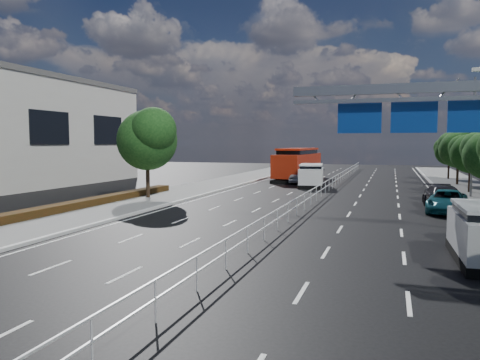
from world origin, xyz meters
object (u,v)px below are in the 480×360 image
(white_minivan, at_px, (311,176))
(overhead_gantry, at_px, (432,110))
(near_car_dark, at_px, (316,165))
(parked_car_dark, at_px, (445,198))
(near_car_silver, at_px, (297,177))
(parked_car_teal, at_px, (447,201))
(red_bus, at_px, (298,163))

(white_minivan, bearing_deg, overhead_gantry, -74.26)
(near_car_dark, distance_m, parked_car_dark, 45.05)
(near_car_silver, relative_size, near_car_dark, 0.97)
(white_minivan, height_order, near_car_silver, white_minivan)
(white_minivan, bearing_deg, parked_car_teal, -59.62)
(near_car_dark, bearing_deg, red_bus, 96.25)
(red_bus, bearing_deg, parked_car_teal, -55.52)
(overhead_gantry, height_order, parked_car_dark, overhead_gantry)
(overhead_gantry, distance_m, white_minivan, 23.30)
(red_bus, distance_m, parked_car_dark, 24.15)
(overhead_gantry, height_order, parked_car_teal, overhead_gantry)
(white_minivan, relative_size, near_car_dark, 1.30)
(near_car_dark, height_order, parked_car_teal, parked_car_teal)
(near_car_silver, distance_m, near_car_dark, 27.12)
(red_bus, xyz_separation_m, parked_car_dark, (13.20, -20.20, -1.13))
(red_bus, distance_m, parked_car_teal, 25.40)
(near_car_dark, xyz_separation_m, parked_car_dark, (14.65, -42.60, 0.07))
(white_minivan, xyz_separation_m, parked_car_teal, (10.37, -13.61, -0.40))
(red_bus, xyz_separation_m, parked_car_teal, (13.20, -21.67, -1.19))
(near_car_dark, relative_size, parked_car_dark, 0.80)
(near_car_silver, bearing_deg, parked_car_dark, 121.63)
(near_car_silver, bearing_deg, overhead_gantry, 106.96)
(white_minivan, distance_m, near_car_silver, 4.00)
(white_minivan, distance_m, near_car_dark, 30.76)
(white_minivan, relative_size, parked_car_teal, 1.09)
(near_car_dark, xyz_separation_m, parked_car_teal, (14.65, -44.07, 0.01))
(near_car_silver, height_order, near_car_dark, near_car_silver)
(white_minivan, bearing_deg, red_bus, 102.39)
(parked_car_dark, bearing_deg, overhead_gantry, -106.71)
(near_car_silver, relative_size, parked_car_dark, 0.78)
(red_bus, relative_size, near_car_dark, 3.00)
(white_minivan, height_order, near_car_dark, white_minivan)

